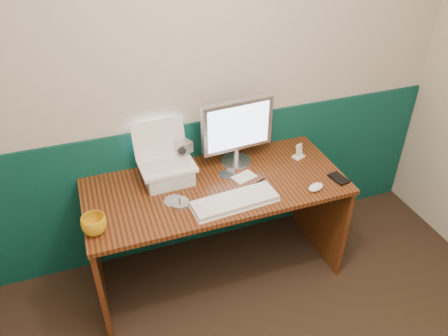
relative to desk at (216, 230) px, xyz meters
name	(u,v)px	position (x,y,z in m)	size (l,w,h in m)	color
back_wall	(196,85)	(0.00, 0.37, 0.88)	(3.50, 0.04, 2.50)	#C0B3A2
wainscot	(201,184)	(0.00, 0.36, 0.12)	(3.48, 0.02, 1.00)	#07332E
desk	(216,230)	(0.00, 0.00, 0.00)	(1.60, 0.70, 0.75)	#37150A
laptop_riser	(168,174)	(-0.26, 0.14, 0.42)	(0.28, 0.24, 0.10)	silver
laptop	(165,148)	(-0.26, 0.14, 0.61)	(0.33, 0.25, 0.27)	white
monitor	(237,132)	(0.20, 0.19, 0.61)	(0.47, 0.13, 0.47)	silver
keyboard	(235,202)	(0.04, -0.21, 0.39)	(0.50, 0.17, 0.03)	silver
mouse_right	(316,187)	(0.55, -0.25, 0.39)	(0.11, 0.06, 0.04)	white
mouse_left	(200,204)	(-0.15, -0.17, 0.39)	(0.11, 0.06, 0.04)	white
mug	(94,225)	(-0.74, -0.19, 0.43)	(0.13, 0.13, 0.11)	#CA9113
camcorder	(184,154)	(-0.13, 0.25, 0.48)	(0.10, 0.14, 0.21)	#B9B8BD
cd_spindle	(180,203)	(-0.26, -0.12, 0.39)	(0.11, 0.11, 0.02)	silver
cd_loose_a	(174,201)	(-0.28, -0.07, 0.38)	(0.12, 0.12, 0.00)	#B4BAC5
cd_loose_b	(227,174)	(0.10, 0.08, 0.38)	(0.11, 0.11, 0.00)	silver
pen	(257,183)	(0.24, -0.07, 0.38)	(0.01, 0.01, 0.13)	black
papers	(244,177)	(0.19, 0.02, 0.38)	(0.14, 0.10, 0.00)	white
dock	(298,157)	(0.62, 0.11, 0.38)	(0.07, 0.05, 0.01)	white
music_player	(299,150)	(0.62, 0.11, 0.43)	(0.05, 0.01, 0.09)	silver
pda	(339,178)	(0.74, -0.21, 0.38)	(0.07, 0.13, 0.01)	black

